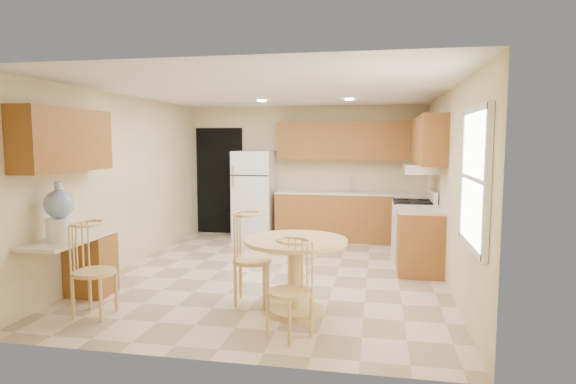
% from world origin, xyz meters
% --- Properties ---
extents(floor, '(5.50, 5.50, 0.00)m').
position_xyz_m(floor, '(0.00, 0.00, 0.00)').
color(floor, beige).
rests_on(floor, ground).
extents(ceiling, '(4.50, 5.50, 0.02)m').
position_xyz_m(ceiling, '(0.00, 0.00, 2.50)').
color(ceiling, white).
rests_on(ceiling, wall_back).
extents(wall_back, '(4.50, 0.02, 2.50)m').
position_xyz_m(wall_back, '(0.00, 2.75, 1.25)').
color(wall_back, beige).
rests_on(wall_back, floor).
extents(wall_front, '(4.50, 0.02, 2.50)m').
position_xyz_m(wall_front, '(0.00, -2.75, 1.25)').
color(wall_front, beige).
rests_on(wall_front, floor).
extents(wall_left, '(0.02, 5.50, 2.50)m').
position_xyz_m(wall_left, '(-2.25, 0.00, 1.25)').
color(wall_left, beige).
rests_on(wall_left, floor).
extents(wall_right, '(0.02, 5.50, 2.50)m').
position_xyz_m(wall_right, '(2.25, 0.00, 1.25)').
color(wall_right, beige).
rests_on(wall_right, floor).
extents(doorway, '(0.90, 0.02, 2.10)m').
position_xyz_m(doorway, '(-1.75, 2.73, 1.05)').
color(doorway, black).
rests_on(doorway, floor).
extents(base_cab_back, '(2.75, 0.60, 0.87)m').
position_xyz_m(base_cab_back, '(0.88, 2.45, 0.43)').
color(base_cab_back, '#975C26').
rests_on(base_cab_back, floor).
extents(counter_back, '(2.75, 0.63, 0.04)m').
position_xyz_m(counter_back, '(0.88, 2.45, 0.89)').
color(counter_back, beige).
rests_on(counter_back, base_cab_back).
extents(base_cab_right_a, '(0.60, 0.59, 0.87)m').
position_xyz_m(base_cab_right_a, '(1.95, 1.85, 0.43)').
color(base_cab_right_a, '#975C26').
rests_on(base_cab_right_a, floor).
extents(counter_right_a, '(0.63, 0.59, 0.04)m').
position_xyz_m(counter_right_a, '(1.95, 1.85, 0.89)').
color(counter_right_a, beige).
rests_on(counter_right_a, base_cab_right_a).
extents(base_cab_right_b, '(0.60, 0.80, 0.87)m').
position_xyz_m(base_cab_right_b, '(1.95, 0.40, 0.43)').
color(base_cab_right_b, '#975C26').
rests_on(base_cab_right_b, floor).
extents(counter_right_b, '(0.63, 0.80, 0.04)m').
position_xyz_m(counter_right_b, '(1.95, 0.40, 0.89)').
color(counter_right_b, beige).
rests_on(counter_right_b, base_cab_right_b).
extents(upper_cab_back, '(2.75, 0.33, 0.70)m').
position_xyz_m(upper_cab_back, '(0.88, 2.58, 1.85)').
color(upper_cab_back, '#975C26').
rests_on(upper_cab_back, wall_back).
extents(upper_cab_right, '(0.33, 2.42, 0.70)m').
position_xyz_m(upper_cab_right, '(2.08, 1.21, 1.85)').
color(upper_cab_right, '#975C26').
rests_on(upper_cab_right, wall_right).
extents(upper_cab_left, '(0.33, 1.40, 0.70)m').
position_xyz_m(upper_cab_left, '(-2.08, -1.60, 1.85)').
color(upper_cab_left, '#975C26').
rests_on(upper_cab_left, wall_left).
extents(sink, '(0.78, 0.44, 0.01)m').
position_xyz_m(sink, '(0.85, 2.45, 0.91)').
color(sink, silver).
rests_on(sink, counter_back).
extents(range_hood, '(0.50, 0.76, 0.14)m').
position_xyz_m(range_hood, '(2.00, 1.18, 1.42)').
color(range_hood, silver).
rests_on(range_hood, upper_cab_right).
extents(desk_pedestal, '(0.48, 0.42, 0.72)m').
position_xyz_m(desk_pedestal, '(-2.00, -1.32, 0.36)').
color(desk_pedestal, '#975C26').
rests_on(desk_pedestal, floor).
extents(desk_top, '(0.50, 1.20, 0.04)m').
position_xyz_m(desk_top, '(-2.00, -1.70, 0.75)').
color(desk_top, beige).
rests_on(desk_top, desk_pedestal).
extents(window, '(0.06, 1.12, 1.30)m').
position_xyz_m(window, '(2.23, -1.85, 1.50)').
color(window, white).
rests_on(window, wall_right).
extents(can_light_a, '(0.14, 0.14, 0.02)m').
position_xyz_m(can_light_a, '(-0.50, 1.20, 2.48)').
color(can_light_a, white).
rests_on(can_light_a, ceiling).
extents(can_light_b, '(0.14, 0.14, 0.02)m').
position_xyz_m(can_light_b, '(0.90, 1.20, 2.48)').
color(can_light_b, white).
rests_on(can_light_b, ceiling).
extents(refrigerator, '(0.73, 0.71, 1.65)m').
position_xyz_m(refrigerator, '(-0.95, 2.40, 0.83)').
color(refrigerator, white).
rests_on(refrigerator, floor).
extents(stove, '(0.65, 0.76, 1.09)m').
position_xyz_m(stove, '(1.92, 1.18, 0.47)').
color(stove, white).
rests_on(stove, floor).
extents(dining_table, '(1.09, 1.09, 0.81)m').
position_xyz_m(dining_table, '(0.52, -1.50, 0.53)').
color(dining_table, '#DAB46D').
rests_on(dining_table, floor).
extents(chair_table_a, '(0.45, 0.59, 1.03)m').
position_xyz_m(chair_table_a, '(-0.03, -1.35, 0.63)').
color(chair_table_a, '#DAB46D').
rests_on(chair_table_a, floor).
extents(chair_table_b, '(0.40, 0.48, 0.91)m').
position_xyz_m(chair_table_b, '(0.57, -2.24, 0.56)').
color(chair_table_b, '#DAB46D').
rests_on(chair_table_b, floor).
extents(chair_desk, '(0.43, 0.56, 0.98)m').
position_xyz_m(chair_desk, '(-1.55, -2.05, 0.60)').
color(chair_desk, '#DAB46D').
rests_on(chair_desk, floor).
extents(water_crock, '(0.31, 0.31, 0.64)m').
position_xyz_m(water_crock, '(-2.00, -1.85, 1.06)').
color(water_crock, white).
rests_on(water_crock, desk_top).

